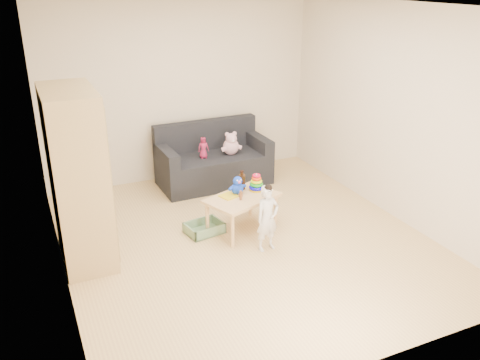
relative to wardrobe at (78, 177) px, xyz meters
name	(u,v)px	position (x,y,z in m)	size (l,w,h in m)	color
room	(245,133)	(1.73, -0.39, 0.37)	(4.50, 4.50, 4.50)	#D9B574
wardrobe	(78,177)	(0.00, 0.00, 0.00)	(0.51, 1.03, 1.85)	tan
sofa	(214,169)	(2.03, 1.34, -0.70)	(1.58, 0.79, 0.45)	black
play_table	(242,214)	(1.80, -0.16, -0.71)	(0.84, 0.53, 0.44)	#D8B177
storage_bin	(204,228)	(1.36, -0.04, -0.86)	(0.42, 0.32, 0.13)	gray
toddler	(268,219)	(1.87, -0.69, -0.55)	(0.28, 0.18, 0.75)	silver
pink_bear	(231,145)	(2.27, 1.27, -0.34)	(0.25, 0.21, 0.28)	#E6A9BD
doll	(203,148)	(1.85, 1.28, -0.33)	(0.15, 0.10, 0.30)	#A71F49
ring_stacker	(256,184)	(2.04, -0.06, -0.40)	(0.18, 0.18, 0.21)	yellow
brown_bottle	(242,181)	(1.89, 0.05, -0.38)	(0.08, 0.08, 0.24)	black
blue_plush	(237,185)	(1.78, -0.07, -0.37)	(0.19, 0.15, 0.23)	blue
wooden_figure	(241,195)	(1.75, -0.24, -0.42)	(0.05, 0.04, 0.12)	brown
yellow_book	(229,196)	(1.66, -0.09, -0.48)	(0.18, 0.18, 0.01)	yellow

